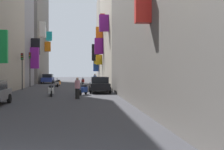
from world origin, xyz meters
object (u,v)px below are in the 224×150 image
parked_car_blue (48,79)px  pedestrian_crossing (95,81)px  pedestrian_near_left (77,88)px  scooter_blue (83,90)px  scooter_orange (58,83)px  traffic_light_far_corner (30,64)px  parked_car_black (99,84)px  scooter_silver (57,83)px  traffic_light_near_corner (22,65)px  scooter_white (51,90)px  scooter_red (83,81)px

parked_car_blue → pedestrian_crossing: 15.52m
pedestrian_near_left → scooter_blue: bearing=83.3°
scooter_orange → traffic_light_far_corner: 5.02m
parked_car_black → traffic_light_far_corner: size_ratio=0.98×
scooter_orange → scooter_blue: size_ratio=1.10×
parked_car_black → traffic_light_far_corner: traffic_light_far_corner is taller
scooter_blue → traffic_light_far_corner: bearing=116.9°
scooter_silver → traffic_light_near_corner: bearing=-120.4°
parked_car_blue → pedestrian_near_left: (5.33, -28.95, -0.02)m
scooter_white → pedestrian_near_left: size_ratio=1.19×
scooter_silver → traffic_light_far_corner: bearing=-172.5°
scooter_white → traffic_light_near_corner: bearing=114.3°
scooter_silver → scooter_blue: 13.97m
scooter_red → pedestrian_crossing: size_ratio=1.08×
parked_car_blue → pedestrian_near_left: pedestrian_near_left is taller
scooter_white → parked_car_blue: bearing=96.8°
scooter_orange → traffic_light_near_corner: (-3.31, -7.96, 2.30)m
pedestrian_crossing → traffic_light_near_corner: traffic_light_near_corner is taller
traffic_light_far_corner → pedestrian_near_left: bearing=-69.7°
scooter_orange → pedestrian_near_left: bearing=-81.6°
parked_car_blue → scooter_red: (5.81, -2.52, -0.34)m
scooter_silver → pedestrian_near_left: (2.91, -17.30, 0.33)m
scooter_silver → scooter_white: 14.50m
scooter_orange → scooter_red: bearing=63.6°
scooter_red → scooter_blue: same height
scooter_blue → pedestrian_crossing: bearing=82.6°
parked_car_black → pedestrian_crossing: bearing=90.4°
scooter_orange → scooter_white: same height
parked_car_black → pedestrian_near_left: pedestrian_near_left is taller
scooter_silver → scooter_red: 9.74m
scooter_orange → scooter_white: size_ratio=0.98×
parked_car_black → scooter_silver: bearing=114.3°
parked_car_black → scooter_orange: (-4.90, 13.22, -0.33)m
pedestrian_near_left → traffic_light_far_corner: (-6.23, 16.86, 2.21)m
parked_car_blue → pedestrian_crossing: size_ratio=2.50×
parked_car_blue → scooter_white: bearing=-83.2°
scooter_blue → scooter_orange: bearing=101.9°
pedestrian_crossing → scooter_silver: bearing=157.0°
scooter_silver → parked_car_black: bearing=-65.7°
parked_car_black → pedestrian_crossing: size_ratio=2.51×
scooter_red → traffic_light_near_corner: 16.38m
parked_car_blue → scooter_orange: parked_car_blue is taller
parked_car_blue → traffic_light_near_corner: size_ratio=1.08×
scooter_white → scooter_blue: bearing=19.2°
pedestrian_crossing → traffic_light_near_corner: bearing=-156.3°
scooter_orange → scooter_red: (3.38, 6.80, 0.00)m
parked_car_blue → traffic_light_near_corner: bearing=-92.9°
scooter_white → scooter_silver: bearing=92.8°
traffic_light_far_corner → parked_car_black: bearing=-51.8°
parked_car_black → scooter_red: parked_car_black is taller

